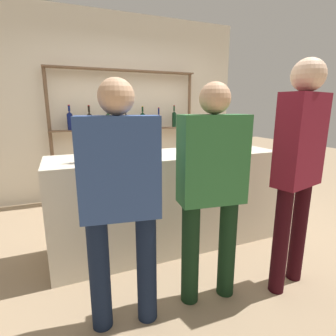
{
  "coord_description": "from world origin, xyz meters",
  "views": [
    {
      "loc": [
        -0.96,
        -2.36,
        1.41
      ],
      "look_at": [
        0.0,
        0.0,
        0.82
      ],
      "focal_mm": 28.0,
      "sensor_mm": 36.0,
      "label": 1
    }
  ],
  "objects_px": {
    "counter_bottle_1": "(128,141)",
    "customer_right": "(299,159)",
    "counter_bottle_0": "(151,139)",
    "wine_glass": "(216,138)",
    "cork_jar": "(132,150)",
    "customer_left": "(120,193)",
    "customer_center": "(212,181)",
    "counter_bottle_4": "(106,142)",
    "counter_bottle_3": "(239,135)",
    "counter_bottle_2": "(83,148)",
    "counter_bottle_5": "(134,146)"
  },
  "relations": [
    {
      "from": "counter_bottle_1",
      "to": "customer_right",
      "type": "bearing_deg",
      "value": -48.49
    },
    {
      "from": "counter_bottle_0",
      "to": "wine_glass",
      "type": "xyz_separation_m",
      "value": [
        0.74,
        -0.04,
        -0.02
      ]
    },
    {
      "from": "cork_jar",
      "to": "customer_left",
      "type": "relative_size",
      "value": 0.1
    },
    {
      "from": "customer_left",
      "to": "customer_center",
      "type": "bearing_deg",
      "value": -81.05
    },
    {
      "from": "counter_bottle_0",
      "to": "counter_bottle_4",
      "type": "distance_m",
      "value": 0.49
    },
    {
      "from": "counter_bottle_0",
      "to": "customer_left",
      "type": "xyz_separation_m",
      "value": [
        -0.54,
        -1.02,
        -0.19
      ]
    },
    {
      "from": "cork_jar",
      "to": "counter_bottle_3",
      "type": "bearing_deg",
      "value": 8.87
    },
    {
      "from": "counter_bottle_3",
      "to": "customer_left",
      "type": "bearing_deg",
      "value": -148.4
    },
    {
      "from": "counter_bottle_1",
      "to": "counter_bottle_4",
      "type": "xyz_separation_m",
      "value": [
        -0.23,
        -0.14,
        0.02
      ]
    },
    {
      "from": "counter_bottle_2",
      "to": "counter_bottle_5",
      "type": "bearing_deg",
      "value": -10.63
    },
    {
      "from": "cork_jar",
      "to": "customer_right",
      "type": "relative_size",
      "value": 0.09
    },
    {
      "from": "counter_bottle_3",
      "to": "counter_bottle_4",
      "type": "xyz_separation_m",
      "value": [
        -1.52,
        -0.1,
        0.01
      ]
    },
    {
      "from": "counter_bottle_2",
      "to": "counter_bottle_5",
      "type": "xyz_separation_m",
      "value": [
        0.4,
        -0.08,
        0.01
      ]
    },
    {
      "from": "cork_jar",
      "to": "customer_left",
      "type": "height_order",
      "value": "customer_left"
    },
    {
      "from": "counter_bottle_3",
      "to": "counter_bottle_4",
      "type": "distance_m",
      "value": 1.52
    },
    {
      "from": "counter_bottle_0",
      "to": "counter_bottle_4",
      "type": "xyz_separation_m",
      "value": [
        -0.48,
        -0.14,
        0.01
      ]
    },
    {
      "from": "wine_glass",
      "to": "customer_left",
      "type": "xyz_separation_m",
      "value": [
        -1.28,
        -0.97,
        -0.17
      ]
    },
    {
      "from": "counter_bottle_5",
      "to": "customer_center",
      "type": "bearing_deg",
      "value": -59.77
    },
    {
      "from": "counter_bottle_5",
      "to": "customer_right",
      "type": "xyz_separation_m",
      "value": [
        1.04,
        -0.77,
        -0.06
      ]
    },
    {
      "from": "cork_jar",
      "to": "customer_center",
      "type": "height_order",
      "value": "customer_center"
    },
    {
      "from": "wine_glass",
      "to": "counter_bottle_1",
      "type": "bearing_deg",
      "value": 177.35
    },
    {
      "from": "counter_bottle_2",
      "to": "customer_center",
      "type": "bearing_deg",
      "value": -42.79
    },
    {
      "from": "counter_bottle_5",
      "to": "customer_center",
      "type": "distance_m",
      "value": 0.77
    },
    {
      "from": "counter_bottle_3",
      "to": "counter_bottle_0",
      "type": "bearing_deg",
      "value": 177.79
    },
    {
      "from": "customer_center",
      "to": "counter_bottle_1",
      "type": "bearing_deg",
      "value": 25.4
    },
    {
      "from": "wine_glass",
      "to": "customer_right",
      "type": "distance_m",
      "value": 1.09
    },
    {
      "from": "counter_bottle_4",
      "to": "wine_glass",
      "type": "xyz_separation_m",
      "value": [
        1.21,
        0.09,
        -0.03
      ]
    },
    {
      "from": "wine_glass",
      "to": "customer_right",
      "type": "bearing_deg",
      "value": -88.72
    },
    {
      "from": "counter_bottle_3",
      "to": "customer_right",
      "type": "bearing_deg",
      "value": -104.6
    },
    {
      "from": "counter_bottle_2",
      "to": "cork_jar",
      "type": "relative_size",
      "value": 2.1
    },
    {
      "from": "customer_right",
      "to": "customer_left",
      "type": "xyz_separation_m",
      "value": [
        -1.3,
        0.12,
        -0.13
      ]
    },
    {
      "from": "counter_bottle_2",
      "to": "counter_bottle_4",
      "type": "relative_size",
      "value": 0.85
    },
    {
      "from": "customer_left",
      "to": "cork_jar",
      "type": "bearing_deg",
      "value": -10.74
    },
    {
      "from": "counter_bottle_0",
      "to": "cork_jar",
      "type": "xyz_separation_m",
      "value": [
        -0.27,
        -0.25,
        -0.06
      ]
    },
    {
      "from": "customer_left",
      "to": "counter_bottle_4",
      "type": "bearing_deg",
      "value": 4.57
    },
    {
      "from": "counter_bottle_2",
      "to": "counter_bottle_4",
      "type": "bearing_deg",
      "value": 36.61
    },
    {
      "from": "counter_bottle_4",
      "to": "customer_center",
      "type": "relative_size",
      "value": 0.24
    },
    {
      "from": "customer_right",
      "to": "counter_bottle_2",
      "type": "bearing_deg",
      "value": 45.39
    },
    {
      "from": "wine_glass",
      "to": "counter_bottle_3",
      "type": "bearing_deg",
      "value": 0.63
    },
    {
      "from": "counter_bottle_1",
      "to": "customer_center",
      "type": "height_order",
      "value": "customer_center"
    },
    {
      "from": "counter_bottle_4",
      "to": "customer_right",
      "type": "distance_m",
      "value": 1.59
    },
    {
      "from": "counter_bottle_3",
      "to": "counter_bottle_5",
      "type": "xyz_separation_m",
      "value": [
        -1.32,
        -0.33,
        -0.0
      ]
    },
    {
      "from": "counter_bottle_4",
      "to": "counter_bottle_5",
      "type": "relative_size",
      "value": 1.11
    },
    {
      "from": "customer_right",
      "to": "customer_left",
      "type": "relative_size",
      "value": 1.11
    },
    {
      "from": "counter_bottle_4",
      "to": "customer_center",
      "type": "bearing_deg",
      "value": -56.81
    },
    {
      "from": "counter_bottle_3",
      "to": "counter_bottle_2",
      "type": "bearing_deg",
      "value": -171.79
    },
    {
      "from": "counter_bottle_5",
      "to": "customer_right",
      "type": "height_order",
      "value": "customer_right"
    },
    {
      "from": "wine_glass",
      "to": "customer_right",
      "type": "xyz_separation_m",
      "value": [
        0.02,
        -1.09,
        -0.04
      ]
    },
    {
      "from": "wine_glass",
      "to": "customer_left",
      "type": "relative_size",
      "value": 0.1
    },
    {
      "from": "counter_bottle_4",
      "to": "customer_left",
      "type": "height_order",
      "value": "customer_left"
    }
  ]
}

